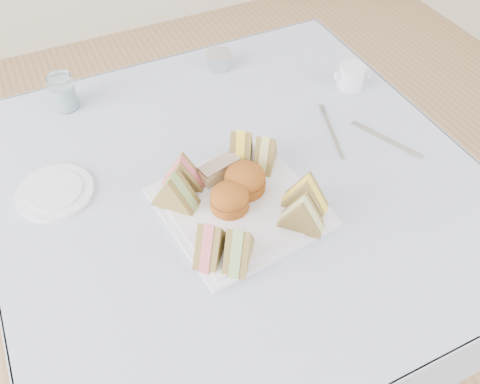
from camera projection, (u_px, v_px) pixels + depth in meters
name	position (u px, v px, depth m)	size (l,w,h in m)	color
floor	(238.00, 337.00, 1.65)	(4.00, 4.00, 0.00)	#9E7751
table	(237.00, 275.00, 1.38)	(0.90, 0.90, 0.74)	brown
tablecloth	(237.00, 180.00, 1.10)	(1.02, 1.02, 0.01)	silver
serving_plate	(240.00, 206.00, 1.04)	(0.30, 0.30, 0.01)	white
sandwich_fl_a	(210.00, 239.00, 0.92)	(0.09, 0.04, 0.08)	brown
sandwich_fl_b	(239.00, 244.00, 0.91)	(0.09, 0.04, 0.08)	brown
sandwich_fr_a	(306.00, 192.00, 1.00)	(0.09, 0.04, 0.08)	brown
sandwich_fr_b	(302.00, 212.00, 0.97)	(0.09, 0.04, 0.08)	brown
sandwich_bl_a	(174.00, 189.00, 1.00)	(0.10, 0.05, 0.09)	brown
sandwich_bl_b	(182.00, 172.00, 1.04)	(0.09, 0.04, 0.08)	brown
sandwich_br_a	(265.00, 151.00, 1.08)	(0.09, 0.04, 0.08)	brown
sandwich_br_b	(241.00, 146.00, 1.09)	(0.10, 0.04, 0.08)	brown
scone_left	(230.00, 198.00, 1.01)	(0.08, 0.08, 0.05)	#A54B17
scone_right	(245.00, 179.00, 1.04)	(0.09, 0.09, 0.06)	#A54B17
pastry_slice	(219.00, 170.00, 1.07)	(0.09, 0.04, 0.04)	beige
side_plate	(55.00, 192.00, 1.07)	(0.16, 0.16, 0.01)	white
water_glass	(63.00, 92.00, 1.23)	(0.06, 0.06, 0.09)	white
tea_strainer	(219.00, 61.00, 1.37)	(0.07, 0.07, 0.04)	silver
knife	(386.00, 139.00, 1.18)	(0.01, 0.19, 0.00)	silver
fork	(333.00, 136.00, 1.19)	(0.01, 0.16, 0.00)	silver
creamer_jug	(351.00, 76.00, 1.30)	(0.07, 0.07, 0.06)	white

